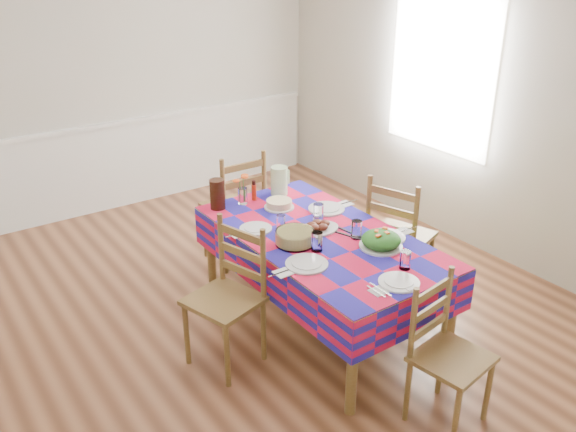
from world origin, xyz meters
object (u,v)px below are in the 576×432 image
object	(u,v)px
chair_near	(446,355)
green_pitcher	(279,181)
tea_pitcher	(217,194)
chair_far	(236,208)
chair_right	(398,237)
chair_left	(228,297)
meat_platter	(318,227)
dining_table	(321,245)

from	to	relation	value
chair_near	green_pitcher	bearing A→B (deg)	76.06
tea_pitcher	chair_far	size ratio (longest dim) A/B	0.23
chair_near	chair_right	distance (m)	1.38
chair_left	chair_far	bearing A→B (deg)	130.88
meat_platter	chair_near	world-z (taller)	chair_near
meat_platter	chair_near	distance (m)	1.29
tea_pitcher	chair_left	bearing A→B (deg)	-115.46
chair_far	chair_right	bearing A→B (deg)	122.84
green_pitcher	chair_left	distance (m)	1.25
dining_table	green_pitcher	size ratio (longest dim) A/B	8.11
dining_table	meat_platter	bearing A→B (deg)	68.65
dining_table	chair_left	world-z (taller)	chair_left
meat_platter	chair_right	distance (m)	0.76
tea_pitcher	chair_far	world-z (taller)	chair_far
dining_table	tea_pitcher	bearing A→B (deg)	114.20
chair_left	chair_right	bearing A→B (deg)	72.48
tea_pitcher	chair_far	bearing A→B (deg)	44.83
chair_left	dining_table	bearing A→B (deg)	72.58
green_pitcher	chair_right	bearing A→B (deg)	-54.24
meat_platter	green_pitcher	distance (m)	0.72
chair_far	green_pitcher	bearing A→B (deg)	114.57
chair_far	tea_pitcher	bearing A→B (deg)	45.61
green_pitcher	chair_right	distance (m)	1.03
meat_platter	chair_left	world-z (taller)	chair_left
dining_table	tea_pitcher	xyz separation A→B (m)	(-0.36, 0.81, 0.19)
dining_table	meat_platter	world-z (taller)	meat_platter
chair_near	chair_right	world-z (taller)	chair_right
chair_near	tea_pitcher	bearing A→B (deg)	91.57
dining_table	chair_near	bearing A→B (deg)	-90.30
dining_table	chair_right	world-z (taller)	chair_right
dining_table	chair_near	xyz separation A→B (m)	(-0.01, -1.18, -0.21)
chair_far	chair_right	size ratio (longest dim) A/B	1.01
green_pitcher	chair_near	size ratio (longest dim) A/B	0.26
dining_table	chair_right	size ratio (longest dim) A/B	1.85
meat_platter	chair_near	size ratio (longest dim) A/B	0.35
dining_table	chair_left	bearing A→B (deg)	179.02
meat_platter	tea_pitcher	size ratio (longest dim) A/B	1.36
green_pitcher	chair_right	xyz separation A→B (m)	(0.57, -0.79, -0.34)
green_pitcher	tea_pitcher	world-z (taller)	same
dining_table	green_pitcher	world-z (taller)	green_pitcher
chair_right	dining_table	bearing A→B (deg)	69.63
dining_table	green_pitcher	bearing A→B (deg)	77.25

